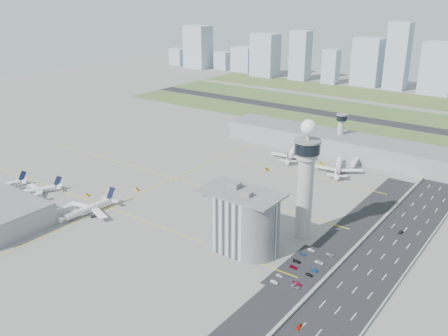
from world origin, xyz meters
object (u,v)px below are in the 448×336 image
Objects in this scene: tug_0 at (30,184)px; car_lot_8 at (309,275)px; jet_bridge_far_1 at (356,161)px; tug_5 at (321,164)px; jet_bridge_near_2 at (50,216)px; car_lot_9 at (314,270)px; car_lot_5 at (311,250)px; tug_4 at (266,169)px; car_lot_10 at (319,262)px; tug_3 at (137,189)px; airplane_near_c at (87,205)px; admin_building at (240,220)px; airplane_far_a at (292,152)px; car_lot_7 at (297,284)px; airplane_far_b at (339,164)px; car_lot_6 at (295,286)px; car_lot_3 at (297,261)px; jet_bridge_far_0 at (297,149)px; control_tower at (306,175)px; car_lot_2 at (294,267)px; airplane_near_b at (34,188)px; tug_1 at (111,189)px; car_lot_11 at (330,255)px; car_lot_0 at (274,282)px; car_lot_4 at (303,254)px; secondary_tower at (341,130)px; car_hw_0 at (299,327)px; tug_2 at (87,195)px; car_lot_1 at (280,276)px; jet_bridge_near_1 at (20,203)px; car_hw_1 at (401,232)px.

tug_0 reaches higher than car_lot_8.
jet_bridge_far_1 reaches higher than tug_5.
car_lot_9 is at bearing -64.57° from jet_bridge_near_2.
tug_4 is at bearing 37.81° from car_lot_5.
car_lot_9 is 7.99m from car_lot_10.
jet_bridge_near_2 is 4.88× the size of tug_3.
airplane_near_c is at bearing 102.00° from car_lot_9.
admin_building is 139.79m from tug_5.
airplane_far_a is 2.71× the size of jet_bridge_near_2.
tug_0 is 0.71× the size of car_lot_7.
airplane_near_c is 132.16m from car_lot_5.
car_lot_8 is (46.18, -135.24, -5.08)m from airplane_far_b.
jet_bridge_far_1 reaches higher than car_lot_6.
admin_building is at bearing 99.13° from car_lot_3.
jet_bridge_far_0 reaches higher than tug_0.
car_lot_2 is at bearing -68.99° from control_tower.
car_lot_7 is (185.68, 9.05, -4.22)m from airplane_near_b.
airplane_near_c reaches higher than car_lot_7.
jet_bridge_near_2 is at bearing 97.80° from tug_1.
car_lot_3 is at bearing 137.53° from car_lot_11.
tug_1 is at bearing 85.55° from car_lot_6.
car_lot_7 is (-0.44, 2.50, 0.04)m from car_lot_6.
car_lot_7 is at bearing 178.47° from car_lot_8.
car_lot_0 is 9.84m from car_lot_6.
car_lot_9 is at bearing -100.76° from car_lot_3.
car_lot_11 is (11.42, 7.33, 0.05)m from car_lot_4.
tug_4 is 0.69× the size of car_lot_7.
jet_bridge_far_0 is (-28.00, -18.00, -15.95)m from secondary_tower.
airplane_far_b is 11.37× the size of car_hw_0.
tug_2 is at bearing 120.39° from airplane_far_b.
airplane_far_b is 11.97× the size of car_lot_1.
tug_0 is at bearing 168.05° from car_hw_0.
tug_5 reaches higher than car_lot_1.
car_lot_1 is (-0.71, 5.97, -0.10)m from car_lot_0.
car_lot_7 is at bearing 176.96° from airplane_far_b.
admin_building is 100.71m from tug_3.
admin_building is at bearing -63.88° from jet_bridge_near_1.
jet_bridge_near_1 is 177.33m from car_lot_6.
car_hw_1 is (112.06, -89.77, -2.21)m from jet_bridge_far_0.
tug_4 is at bearing -61.84° from tug_5.
tug_4 is 0.91× the size of car_lot_1.
tug_3 is 132.23m from car_lot_1.
jet_bridge_far_1 is 145.42m from car_lot_4.
car_lot_9 is at bearing -44.13° from car_lot_1.
car_lot_8 reaches higher than car_lot_4.
car_hw_0 is at bearing -143.19° from car_lot_1.
airplane_near_b is at bearing 41.65° from jet_bridge_near_1.
car_lot_5 is 23.36m from car_lot_8.
car_lot_0 reaches higher than car_lot_6.
jet_bridge_far_0 reaches higher than car_lot_5.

